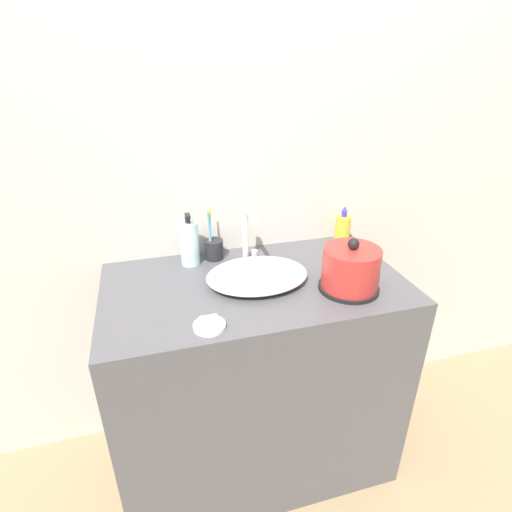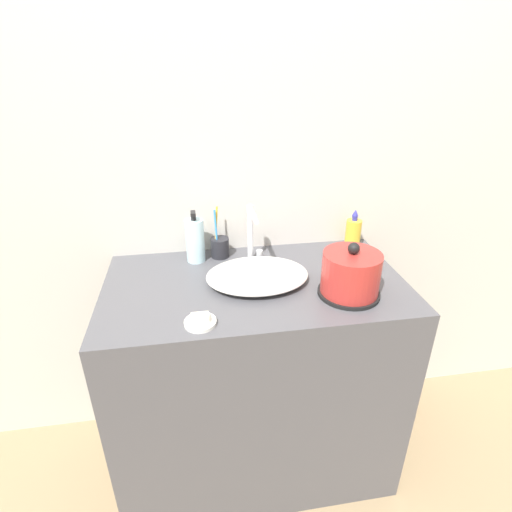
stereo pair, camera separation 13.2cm
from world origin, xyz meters
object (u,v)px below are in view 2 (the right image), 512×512
(lotion_bottle, at_px, (195,240))
(shampoo_bottle, at_px, (353,233))
(electric_kettle, at_px, (350,276))
(toothbrush_cup, at_px, (220,247))
(faucet, at_px, (252,232))

(lotion_bottle, bearing_deg, shampoo_bottle, 1.41)
(electric_kettle, height_order, shampoo_bottle, electric_kettle)
(electric_kettle, distance_m, shampoo_bottle, 0.37)
(toothbrush_cup, xyz_separation_m, lotion_bottle, (-0.09, -0.02, 0.04))
(faucet, xyz_separation_m, lotion_bottle, (-0.21, 0.05, -0.04))
(faucet, height_order, shampoo_bottle, faucet)
(shampoo_bottle, bearing_deg, faucet, -170.68)
(toothbrush_cup, bearing_deg, lotion_bottle, -167.89)
(lotion_bottle, bearing_deg, electric_kettle, -34.06)
(faucet, relative_size, shampoo_bottle, 1.37)
(toothbrush_cup, bearing_deg, shampoo_bottle, -0.46)
(electric_kettle, distance_m, toothbrush_cup, 0.52)
(faucet, bearing_deg, shampoo_bottle, 9.32)
(faucet, xyz_separation_m, shampoo_bottle, (0.42, 0.07, -0.06))
(electric_kettle, height_order, lotion_bottle, lotion_bottle)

